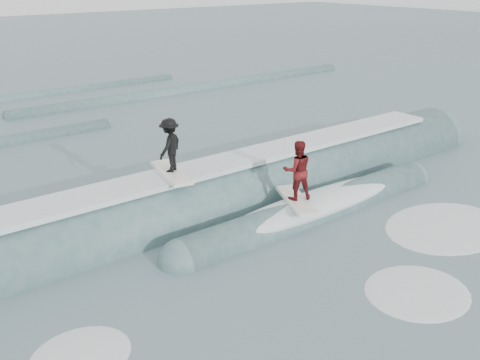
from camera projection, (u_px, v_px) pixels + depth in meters
ground at (312, 256)px, 13.11m from camera, size 160.00×160.00×0.00m
breaking_wave at (231, 204)px, 15.90m from camera, size 23.93×4.05×2.55m
surfer_black at (170, 149)px, 14.31m from camera, size 1.09×2.07×1.57m
surfer_red at (297, 174)px, 14.42m from camera, size 1.30×2.05×1.76m
whitewater at (444, 251)px, 13.35m from camera, size 15.08×8.63×0.10m
far_swells at (55, 113)px, 26.10m from camera, size 40.67×8.65×0.80m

